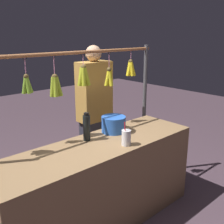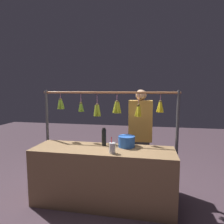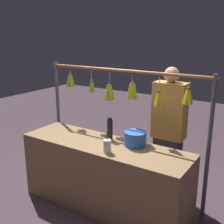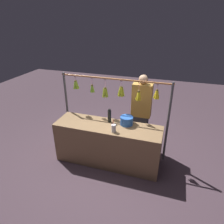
# 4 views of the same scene
# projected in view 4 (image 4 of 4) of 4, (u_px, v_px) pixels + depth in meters

# --- Properties ---
(ground_plane) EXTENTS (12.00, 12.00, 0.00)m
(ground_plane) POSITION_uv_depth(u_px,v_px,m) (108.00, 160.00, 4.02)
(ground_plane) COLOR #493740
(market_counter) EXTENTS (1.97, 0.58, 0.80)m
(market_counter) POSITION_uv_depth(u_px,v_px,m) (108.00, 144.00, 3.84)
(market_counter) COLOR olive
(market_counter) RESTS_ON ground
(display_rack) EXTENTS (2.13, 0.13, 1.61)m
(display_rack) POSITION_uv_depth(u_px,v_px,m) (114.00, 100.00, 3.83)
(display_rack) COLOR #4C4C51
(display_rack) RESTS_ON ground
(water_bottle) EXTENTS (0.07, 0.07, 0.26)m
(water_bottle) POSITION_uv_depth(u_px,v_px,m) (109.00, 116.00, 3.74)
(water_bottle) COLOR black
(water_bottle) RESTS_ON market_counter
(blue_bucket) EXTENTS (0.24, 0.24, 0.16)m
(blue_bucket) POSITION_uv_depth(u_px,v_px,m) (127.00, 121.00, 3.67)
(blue_bucket) COLOR blue
(blue_bucket) RESTS_ON market_counter
(drink_cup) EXTENTS (0.08, 0.08, 0.21)m
(drink_cup) POSITION_uv_depth(u_px,v_px,m) (114.00, 128.00, 3.44)
(drink_cup) COLOR silver
(drink_cup) RESTS_ON market_counter
(vendor_person) EXTENTS (0.38, 0.21, 1.61)m
(vendor_person) POSITION_uv_depth(u_px,v_px,m) (141.00, 114.00, 4.10)
(vendor_person) COLOR #2D2D38
(vendor_person) RESTS_ON ground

